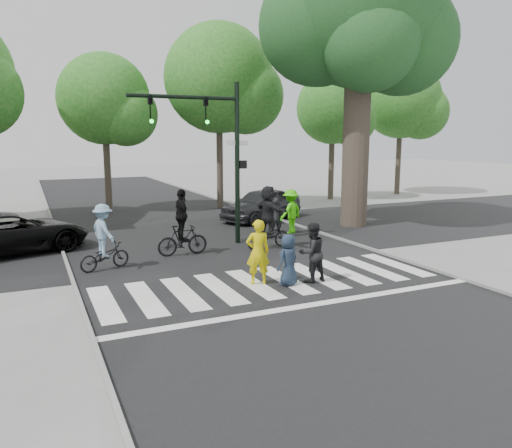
{
  "coord_description": "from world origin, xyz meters",
  "views": [
    {
      "loc": [
        -6.02,
        -11.15,
        4.03
      ],
      "look_at": [
        0.5,
        3.0,
        1.3
      ],
      "focal_mm": 35.0,
      "sensor_mm": 36.0,
      "label": 1
    }
  ],
  "objects_px": {
    "pedestrian_child": "(288,260)",
    "traffic_signal": "(216,140)",
    "eucalyptus": "(359,18)",
    "cyclist_mid": "(182,228)",
    "pedestrian_woman": "(258,252)",
    "car_grey": "(261,204)",
    "cyclist_left": "(104,242)",
    "cyclist_right": "(268,221)",
    "pedestrian_adult": "(312,253)",
    "car_suv": "(10,233)"
  },
  "relations": [
    {
      "from": "traffic_signal",
      "to": "car_grey",
      "type": "relative_size",
      "value": 1.31
    },
    {
      "from": "cyclist_left",
      "to": "cyclist_mid",
      "type": "xyz_separation_m",
      "value": [
        2.71,
        0.84,
        0.06
      ]
    },
    {
      "from": "eucalyptus",
      "to": "cyclist_left",
      "type": "xyz_separation_m",
      "value": [
        -11.55,
        -3.37,
        -8.2
      ]
    },
    {
      "from": "cyclist_right",
      "to": "car_suv",
      "type": "bearing_deg",
      "value": 160.66
    },
    {
      "from": "pedestrian_woman",
      "to": "cyclist_left",
      "type": "relative_size",
      "value": 0.89
    },
    {
      "from": "cyclist_left",
      "to": "traffic_signal",
      "type": "bearing_deg",
      "value": 23.5
    },
    {
      "from": "pedestrian_child",
      "to": "car_grey",
      "type": "relative_size",
      "value": 0.31
    },
    {
      "from": "eucalyptus",
      "to": "cyclist_mid",
      "type": "relative_size",
      "value": 5.68
    },
    {
      "from": "eucalyptus",
      "to": "pedestrian_adult",
      "type": "height_order",
      "value": "eucalyptus"
    },
    {
      "from": "eucalyptus",
      "to": "car_suv",
      "type": "distance_m",
      "value": 16.48
    },
    {
      "from": "cyclist_left",
      "to": "car_suv",
      "type": "relative_size",
      "value": 0.39
    },
    {
      "from": "traffic_signal",
      "to": "car_grey",
      "type": "height_order",
      "value": "traffic_signal"
    },
    {
      "from": "pedestrian_woman",
      "to": "car_suv",
      "type": "xyz_separation_m",
      "value": [
        -6.29,
        6.9,
        -0.18
      ]
    },
    {
      "from": "cyclist_right",
      "to": "car_suv",
      "type": "distance_m",
      "value": 9.04
    },
    {
      "from": "traffic_signal",
      "to": "car_grey",
      "type": "distance_m",
      "value": 6.7
    },
    {
      "from": "cyclist_mid",
      "to": "pedestrian_child",
      "type": "bearing_deg",
      "value": -70.86
    },
    {
      "from": "cyclist_left",
      "to": "eucalyptus",
      "type": "bearing_deg",
      "value": 16.25
    },
    {
      "from": "cyclist_right",
      "to": "cyclist_left",
      "type": "bearing_deg",
      "value": -174.46
    },
    {
      "from": "traffic_signal",
      "to": "car_grey",
      "type": "xyz_separation_m",
      "value": [
        3.95,
        4.42,
        -3.12
      ]
    },
    {
      "from": "cyclist_mid",
      "to": "car_suv",
      "type": "relative_size",
      "value": 0.44
    },
    {
      "from": "cyclist_left",
      "to": "cyclist_mid",
      "type": "height_order",
      "value": "cyclist_mid"
    },
    {
      "from": "pedestrian_adult",
      "to": "cyclist_mid",
      "type": "distance_m",
      "value": 5.2
    },
    {
      "from": "pedestrian_woman",
      "to": "car_grey",
      "type": "bearing_deg",
      "value": -102.92
    },
    {
      "from": "cyclist_right",
      "to": "car_suv",
      "type": "relative_size",
      "value": 0.44
    },
    {
      "from": "cyclist_mid",
      "to": "car_grey",
      "type": "bearing_deg",
      "value": 44.38
    },
    {
      "from": "traffic_signal",
      "to": "pedestrian_adult",
      "type": "xyz_separation_m",
      "value": [
        0.72,
        -5.69,
        -3.05
      ]
    },
    {
      "from": "traffic_signal",
      "to": "pedestrian_woman",
      "type": "height_order",
      "value": "traffic_signal"
    },
    {
      "from": "traffic_signal",
      "to": "car_suv",
      "type": "bearing_deg",
      "value": 166.69
    },
    {
      "from": "traffic_signal",
      "to": "cyclist_right",
      "type": "height_order",
      "value": "traffic_signal"
    },
    {
      "from": "car_suv",
      "to": "eucalyptus",
      "type": "bearing_deg",
      "value": -108.78
    },
    {
      "from": "eucalyptus",
      "to": "cyclist_right",
      "type": "xyz_separation_m",
      "value": [
        -5.68,
        -2.8,
        -8.06
      ]
    },
    {
      "from": "car_suv",
      "to": "car_grey",
      "type": "bearing_deg",
      "value": -93.88
    },
    {
      "from": "traffic_signal",
      "to": "cyclist_right",
      "type": "relative_size",
      "value": 2.61
    },
    {
      "from": "pedestrian_child",
      "to": "cyclist_right",
      "type": "distance_m",
      "value": 4.65
    },
    {
      "from": "traffic_signal",
      "to": "pedestrian_adult",
      "type": "bearing_deg",
      "value": -82.8
    },
    {
      "from": "traffic_signal",
      "to": "cyclist_mid",
      "type": "bearing_deg",
      "value": -147.38
    },
    {
      "from": "pedestrian_woman",
      "to": "car_grey",
      "type": "relative_size",
      "value": 0.4
    },
    {
      "from": "pedestrian_adult",
      "to": "car_grey",
      "type": "height_order",
      "value": "pedestrian_adult"
    },
    {
      "from": "cyclist_mid",
      "to": "car_grey",
      "type": "height_order",
      "value": "cyclist_mid"
    },
    {
      "from": "pedestrian_woman",
      "to": "traffic_signal",
      "type": "bearing_deg",
      "value": -85.08
    },
    {
      "from": "cyclist_left",
      "to": "cyclist_mid",
      "type": "distance_m",
      "value": 2.84
    },
    {
      "from": "car_grey",
      "to": "cyclist_left",
      "type": "bearing_deg",
      "value": -77.5
    },
    {
      "from": "cyclist_left",
      "to": "car_suv",
      "type": "distance_m",
      "value": 4.45
    },
    {
      "from": "eucalyptus",
      "to": "car_suv",
      "type": "relative_size",
      "value": 2.48
    },
    {
      "from": "pedestrian_woman",
      "to": "cyclist_right",
      "type": "xyz_separation_m",
      "value": [
        2.24,
        3.91,
        0.12
      ]
    },
    {
      "from": "pedestrian_child",
      "to": "traffic_signal",
      "type": "bearing_deg",
      "value": -110.64
    },
    {
      "from": "eucalyptus",
      "to": "car_suv",
      "type": "height_order",
      "value": "eucalyptus"
    },
    {
      "from": "cyclist_left",
      "to": "car_grey",
      "type": "distance_m",
      "value": 10.44
    },
    {
      "from": "car_grey",
      "to": "pedestrian_adult",
      "type": "bearing_deg",
      "value": -42.46
    },
    {
      "from": "traffic_signal",
      "to": "eucalyptus",
      "type": "relative_size",
      "value": 0.46
    }
  ]
}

